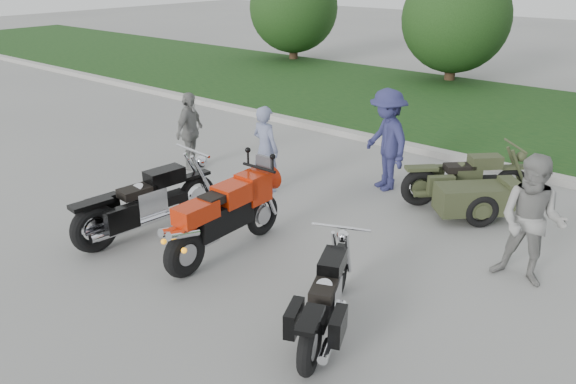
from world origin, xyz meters
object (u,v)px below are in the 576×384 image
Objects in this scene: cruiser_right at (325,302)px; cruiser_sidecar at (470,191)px; person_stripe at (265,149)px; person_grey at (531,221)px; sportbike_red at (223,215)px; cruiser_left at (143,205)px; person_back at (190,131)px; person_denim at (386,140)px.

cruiser_right is 0.98× the size of cruiser_sidecar.
person_grey is at bearing -177.97° from person_stripe.
sportbike_red is 2.33m from cruiser_right.
cruiser_left is 5.62m from person_grey.
cruiser_left is at bearing -164.68° from person_back.
cruiser_right is 1.26× the size of person_stripe.
cruiser_left is at bearing -157.53° from person_grey.
sportbike_red is 1.42× the size of person_stripe.
cruiser_sidecar is 1.79m from person_denim.
cruiser_left is at bearing -168.19° from sportbike_red.
person_stripe is 2.24m from person_denim.
person_stripe is 4.84m from person_grey.
cruiser_left is at bearing -84.03° from person_denim.
person_stripe is (-1.21, 2.28, 0.17)m from sportbike_red.
cruiser_right is 6.09m from person_back.
person_denim is at bearing -138.24° from cruiser_sidecar.
cruiser_left is 1.60× the size of person_back.
sportbike_red is 4.17m from person_grey.
person_denim reaches higher than person_back.
cruiser_right is at bearing -120.28° from person_grey.
cruiser_sidecar is 1.30× the size of person_back.
cruiser_right is at bearing -36.77° from person_denim.
cruiser_left reaches higher than cruiser_sidecar.
cruiser_right is (3.70, -0.26, -0.08)m from cruiser_left.
cruiser_right is 1.07× the size of person_denim.
cruiser_sidecar is (-0.08, 4.26, -0.01)m from cruiser_right.
person_back is at bearing 144.44° from sportbike_red.
sportbike_red is at bearing -66.02° from person_denim.
cruiser_left is 1.44× the size of person_grey.
cruiser_sidecar is (2.17, 3.68, -0.22)m from sportbike_red.
person_stripe is 1.01× the size of person_back.
person_denim reaches higher than person_grey.
person_denim reaches higher than sportbike_red.
person_grey reaches higher than cruiser_left.
person_denim is at bearing 71.42° from cruiser_left.
person_denim is (-1.79, 4.36, 0.53)m from cruiser_right.
person_back is at bearing 7.80° from person_stripe.
person_denim reaches higher than cruiser_right.
person_stripe is (-3.37, -1.40, 0.39)m from cruiser_sidecar.
person_back reaches higher than sportbike_red.
person_denim is at bearing -133.43° from person_stripe.
cruiser_sidecar reaches higher than cruiser_right.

